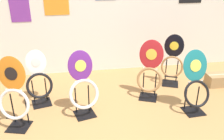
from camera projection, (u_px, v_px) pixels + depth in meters
wall_back at (107, 4)px, 4.55m from camera, size 8.00×0.07×2.60m
toilet_seat_display_orange_sun at (14, 97)px, 3.17m from camera, size 0.44×0.35×1.00m
toilet_seat_display_jazz_black at (172, 62)px, 4.32m from camera, size 0.40×0.37×0.91m
toilet_seat_display_purple_note at (83, 87)px, 3.46m from camera, size 0.46×0.36×0.95m
toilet_seat_display_teal_sax at (196, 86)px, 3.55m from camera, size 0.41×0.36×0.91m
toilet_seat_display_crimson_swirl at (150, 72)px, 3.90m from camera, size 0.45×0.38×0.95m
toilet_seat_display_white_plain at (39, 81)px, 3.75m from camera, size 0.43×0.34×0.85m
storage_box at (220, 80)px, 4.42m from camera, size 0.48×0.26×0.21m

